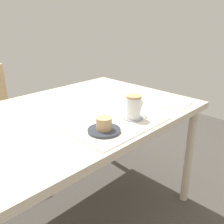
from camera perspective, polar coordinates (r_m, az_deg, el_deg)
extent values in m
cube|color=#47423D|center=(1.72, -7.93, -22.84)|extent=(4.40, 4.40, 0.02)
cylinder|color=beige|center=(1.70, 17.14, -9.72)|extent=(0.05, 0.05, 0.67)
cylinder|color=beige|center=(2.11, -1.93, -2.34)|extent=(0.05, 0.05, 0.67)
cube|color=beige|center=(1.34, -9.43, -0.76)|extent=(1.34, 0.90, 0.04)
cylinder|color=#D1B27F|center=(1.97, -18.51, -9.73)|extent=(0.04, 0.04, 0.41)
cylinder|color=#D1B27F|center=(2.27, -21.79, -5.88)|extent=(0.04, 0.04, 0.41)
cube|color=silver|center=(1.17, 1.41, -2.69)|extent=(0.46, 0.29, 0.00)
cylinder|color=#333842|center=(1.08, -1.82, -4.23)|extent=(0.14, 0.14, 0.01)
cylinder|color=tan|center=(1.07, -1.84, -2.63)|extent=(0.07, 0.07, 0.05)
cylinder|color=#99999E|center=(1.23, 4.87, -1.33)|extent=(0.10, 0.10, 0.00)
cylinder|color=white|center=(1.21, 4.95, 1.01)|extent=(0.07, 0.07, 0.10)
cylinder|color=tan|center=(1.19, 5.03, 3.53)|extent=(0.07, 0.07, 0.01)
torus|color=white|center=(1.23, 6.09, 1.54)|extent=(0.06, 0.01, 0.06)
cube|color=silver|center=(1.47, 14.25, 1.83)|extent=(0.17, 0.17, 0.00)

